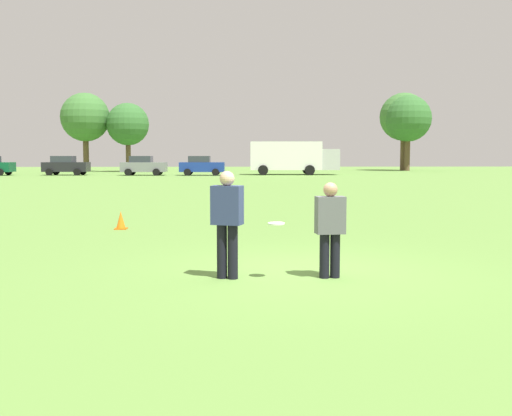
# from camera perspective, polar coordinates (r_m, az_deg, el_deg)

# --- Properties ---
(ground_plane) EXTENTS (173.24, 173.24, 0.00)m
(ground_plane) POSITION_cam_1_polar(r_m,az_deg,el_deg) (10.55, 4.26, -5.95)
(ground_plane) COLOR #608C3D
(player_thrower) EXTENTS (0.54, 0.42, 1.74)m
(player_thrower) POSITION_cam_1_polar(r_m,az_deg,el_deg) (9.85, -2.69, -0.95)
(player_thrower) COLOR black
(player_thrower) RESTS_ON ground
(player_defender) EXTENTS (0.49, 0.31, 1.55)m
(player_defender) POSITION_cam_1_polar(r_m,az_deg,el_deg) (9.99, 6.89, -1.56)
(player_defender) COLOR black
(player_defender) RESTS_ON ground
(frisbee) EXTENTS (0.27, 0.27, 0.03)m
(frisbee) POSITION_cam_1_polar(r_m,az_deg,el_deg) (9.79, 1.90, -1.45)
(frisbee) COLOR white
(traffic_cone) EXTENTS (0.32, 0.32, 0.48)m
(traffic_cone) POSITION_cam_1_polar(r_m,az_deg,el_deg) (16.82, -12.43, -1.15)
(traffic_cone) COLOR #D8590C
(traffic_cone) RESTS_ON ground
(parked_car_mid_left) EXTENTS (4.26, 2.33, 1.82)m
(parked_car_mid_left) POSITION_cam_1_polar(r_m,az_deg,el_deg) (61.18, -17.26, 3.80)
(parked_car_mid_left) COLOR black
(parked_car_mid_left) RESTS_ON ground
(parked_car_center) EXTENTS (4.26, 2.33, 1.82)m
(parked_car_center) POSITION_cam_1_polar(r_m,az_deg,el_deg) (58.89, -10.41, 3.90)
(parked_car_center) COLOR slate
(parked_car_center) RESTS_ON ground
(parked_car_mid_right) EXTENTS (4.26, 2.33, 1.82)m
(parked_car_mid_right) POSITION_cam_1_polar(r_m,az_deg,el_deg) (58.07, -5.07, 3.95)
(parked_car_mid_right) COLOR navy
(parked_car_mid_right) RESTS_ON ground
(box_truck) EXTENTS (8.58, 3.21, 3.18)m
(box_truck) POSITION_cam_1_polar(r_m,az_deg,el_deg) (59.55, 3.38, 4.78)
(box_truck) COLOR white
(box_truck) RESTS_ON ground
(tree_west_oak) EXTENTS (5.45, 5.45, 8.86)m
(tree_west_oak) POSITION_cam_1_polar(r_m,az_deg,el_deg) (72.35, -15.57, 8.09)
(tree_west_oak) COLOR brown
(tree_west_oak) RESTS_ON ground
(tree_west_maple) EXTENTS (4.74, 4.74, 7.71)m
(tree_west_maple) POSITION_cam_1_polar(r_m,az_deg,el_deg) (70.92, -11.81, 7.60)
(tree_west_maple) COLOR brown
(tree_west_maple) RESTS_ON ground
(tree_center_elm) EXTENTS (5.76, 5.76, 9.35)m
(tree_center_elm) POSITION_cam_1_polar(r_m,az_deg,el_deg) (76.81, 13.56, 8.20)
(tree_center_elm) COLOR brown
(tree_center_elm) RESTS_ON ground
(tree_east_birch) EXTENTS (5.53, 5.53, 8.99)m
(tree_east_birch) POSITION_cam_1_polar(r_m,az_deg,el_deg) (75.83, 13.93, 8.05)
(tree_east_birch) COLOR brown
(tree_east_birch) RESTS_ON ground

